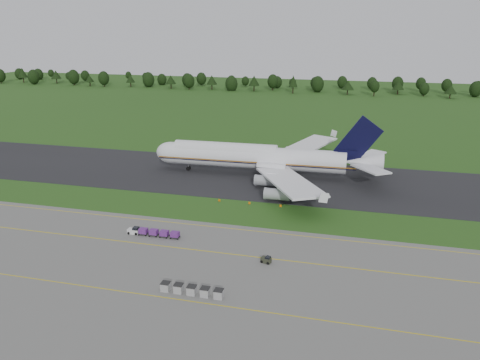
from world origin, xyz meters
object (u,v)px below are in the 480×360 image
(utility_cart, at_px, (266,260))
(uld_row, at_px, (192,290))
(baggage_train, at_px, (153,232))
(aircraft, at_px, (259,157))
(edge_markers, at_px, (249,203))

(utility_cart, relative_size, uld_row, 0.19)
(baggage_train, xyz_separation_m, utility_cart, (26.42, -5.93, -0.27))
(aircraft, relative_size, edge_markers, 4.19)
(uld_row, relative_size, edge_markers, 0.67)
(aircraft, height_order, utility_cart, aircraft)
(uld_row, xyz_separation_m, edge_markers, (0.08, 43.80, -0.56))
(aircraft, xyz_separation_m, uld_row, (2.59, -68.71, -4.81))
(baggage_train, bearing_deg, utility_cart, -12.64)
(baggage_train, distance_m, uld_row, 25.79)
(aircraft, distance_m, baggage_train, 50.76)
(utility_cart, bearing_deg, uld_row, -125.84)
(utility_cart, distance_m, edge_markers, 31.36)
(utility_cart, relative_size, edge_markers, 0.13)
(uld_row, bearing_deg, utility_cart, 54.16)
(aircraft, bearing_deg, uld_row, -87.84)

